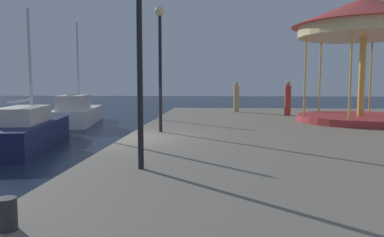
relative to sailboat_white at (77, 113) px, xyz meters
The scene contains 10 objects.
ground_plane 12.23m from the sailboat_white, 61.91° to the right, with size 120.00×120.00×0.00m, color #162338.
quay_dock 17.34m from the sailboat_white, 38.40° to the right, with size 15.67×28.87×0.80m, color gray.
sailboat_white is the anchor object (origin of this frame).
sailboat_navy 8.44m from the sailboat_white, 82.29° to the right, with size 3.12×6.82×5.66m.
carousel 16.79m from the sailboat_white, 19.03° to the right, with size 6.36×6.36×5.59m.
lamp_post_near_edge 17.03m from the sailboat_white, 64.38° to the right, with size 0.36×0.36×4.43m.
lamp_post_mid_promenade 11.94m from the sailboat_white, 54.06° to the right, with size 0.36×0.36×4.50m.
bollard_south 19.43m from the sailboat_white, 71.13° to the right, with size 0.24×0.24×0.40m, color #2D2D33.
person_by_the_water 12.88m from the sailboat_white, ahead, with size 0.34×0.34×1.90m.
person_far_corner 10.04m from the sailboat_white, ahead, with size 0.34×0.34×1.86m.
Camera 1 is at (3.08, -11.78, 2.59)m, focal length 34.41 mm.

